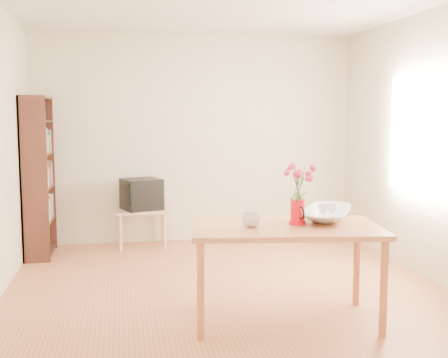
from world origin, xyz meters
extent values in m
plane|color=#AA603C|center=(0.00, 0.00, 0.00)|extent=(4.50, 4.50, 0.00)
plane|color=beige|center=(0.00, 2.25, 1.30)|extent=(4.00, 0.00, 4.00)
plane|color=beige|center=(0.00, -2.25, 1.30)|extent=(4.00, 0.00, 4.00)
plane|color=beige|center=(2.00, 0.00, 1.30)|extent=(0.00, 4.50, 4.50)
plane|color=white|center=(1.98, 0.30, 1.40)|extent=(0.00, 1.30, 1.30)
cube|color=#C06841|center=(0.29, -0.72, 0.73)|extent=(1.53, 1.01, 0.04)
cylinder|color=#C06841|center=(-0.40, -0.98, 0.35)|extent=(0.06, 0.06, 0.71)
cylinder|color=#C06841|center=(0.89, -1.16, 0.35)|extent=(0.06, 0.06, 0.71)
cylinder|color=#C06841|center=(-0.31, -0.29, 0.35)|extent=(0.06, 0.06, 0.71)
cylinder|color=#C06841|center=(0.99, -0.47, 0.35)|extent=(0.06, 0.06, 0.71)
cube|color=tan|center=(-0.70, 1.97, 0.45)|extent=(0.60, 0.45, 0.03)
cylinder|color=tan|center=(-0.96, 1.78, 0.22)|extent=(0.04, 0.04, 0.43)
cylinder|color=tan|center=(-0.44, 1.78, 0.22)|extent=(0.04, 0.04, 0.43)
cylinder|color=tan|center=(-0.96, 2.15, 0.22)|extent=(0.04, 0.04, 0.43)
cylinder|color=tan|center=(-0.44, 2.15, 0.22)|extent=(0.04, 0.04, 0.43)
cube|color=black|center=(-1.85, 1.41, 0.90)|extent=(0.28, 0.02, 1.80)
cube|color=black|center=(-1.85, 2.09, 0.90)|extent=(0.28, 0.03, 1.80)
cube|color=black|center=(-1.98, 1.75, 0.90)|extent=(0.02, 0.70, 1.80)
cube|color=black|center=(-1.85, 1.75, 0.04)|extent=(0.27, 0.65, 0.02)
cube|color=black|center=(-1.85, 1.75, 0.40)|extent=(0.27, 0.65, 0.02)
cube|color=black|center=(-1.85, 1.75, 0.78)|extent=(0.27, 0.65, 0.02)
cube|color=black|center=(-1.85, 1.75, 1.16)|extent=(0.27, 0.65, 0.02)
cube|color=black|center=(-1.85, 1.75, 1.52)|extent=(0.27, 0.65, 0.02)
cube|color=black|center=(-1.85, 1.75, 1.78)|extent=(0.27, 0.65, 0.02)
cylinder|color=red|center=(0.39, -0.69, 0.84)|extent=(0.11, 0.11, 0.18)
cylinder|color=red|center=(0.39, -0.69, 0.76)|extent=(0.13, 0.13, 0.02)
cylinder|color=red|center=(0.39, -0.69, 0.94)|extent=(0.12, 0.12, 0.01)
cone|color=red|center=(0.39, -0.74, 0.91)|extent=(0.05, 0.07, 0.06)
torus|color=black|center=(0.40, -0.62, 0.85)|extent=(0.03, 0.10, 0.10)
imported|color=white|center=(0.02, -0.72, 0.80)|extent=(0.17, 0.17, 0.11)
imported|color=white|center=(0.70, -0.51, 1.00)|extent=(0.72, 0.72, 0.50)
imported|color=white|center=(0.66, -0.51, 0.95)|extent=(0.10, 0.10, 0.06)
imported|color=white|center=(0.75, -0.49, 0.95)|extent=(0.09, 0.09, 0.06)
cube|color=black|center=(-0.70, 1.97, 0.64)|extent=(0.53, 0.51, 0.37)
cube|color=black|center=(-0.70, 2.04, 0.66)|extent=(0.35, 0.30, 0.26)
cube|color=black|center=(-0.70, 1.77, 0.66)|extent=(0.32, 0.12, 0.26)
camera|label=1|loc=(-0.94, -4.77, 1.59)|focal=45.00mm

